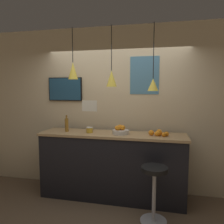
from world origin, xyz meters
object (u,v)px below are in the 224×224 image
Objects in this scene: fruit_bowl at (120,131)px; mounted_tv at (65,89)px; juice_bottle at (67,125)px; spread_jar at (90,130)px; bar_stool at (154,184)px.

mounted_tv is (-1.11, 0.38, 0.66)m from fruit_bowl.
spread_jar is (0.41, 0.00, -0.07)m from juice_bottle.
fruit_bowl is 0.95× the size of juice_bottle.
spread_jar reaches higher than bar_stool.
fruit_bowl is 1.34m from mounted_tv.
bar_stool is 7.15× the size of spread_jar.
mounted_tv is at bearing 116.10° from juice_bottle.
juice_bottle is (-1.49, 0.52, 0.67)m from bar_stool.
bar_stool is 2.92× the size of fruit_bowl.
mounted_tv is (-0.18, 0.37, 0.60)m from juice_bottle.
spread_jar is at bearing -32.21° from mounted_tv.
bar_stool is 2.77× the size of juice_bottle.
fruit_bowl is at bearing -18.72° from mounted_tv.
fruit_bowl reaches higher than spread_jar.
juice_bottle is at bearing 179.69° from fruit_bowl.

